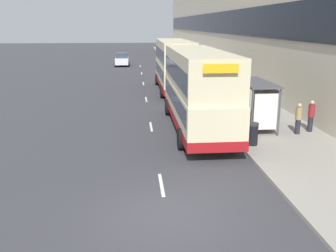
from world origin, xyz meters
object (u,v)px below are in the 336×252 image
object	(u,v)px
pedestrian_at_shelter	(311,116)
bus_shelter	(259,96)
double_decker_bus_ahead	(174,65)
pedestrian_2	(255,106)
pedestrian_3	(228,97)
car_0	(122,60)
pedestrian_1	(298,118)
litter_bin	(252,134)
double_decker_bus_near	(197,89)

from	to	relation	value
pedestrian_at_shelter	bus_shelter	bearing A→B (deg)	157.63
double_decker_bus_ahead	pedestrian_2	world-z (taller)	double_decker_bus_ahead
pedestrian_2	pedestrian_3	size ratio (longest dim) A/B	0.94
car_0	pedestrian_1	xyz separation A→B (m)	(9.94, -34.94, 0.08)
bus_shelter	litter_bin	distance (m)	3.42
pedestrian_1	pedestrian_2	xyz separation A→B (m)	(-1.24, 3.31, -0.01)
bus_shelter	double_decker_bus_near	size ratio (longest dim) A/B	0.40
bus_shelter	pedestrian_1	size ratio (longest dim) A/B	2.62
bus_shelter	pedestrian_at_shelter	world-z (taller)	bus_shelter
double_decker_bus_near	double_decker_bus_ahead	xyz separation A→B (m)	(0.07, 12.42, -0.00)
double_decker_bus_ahead	car_0	distance (m)	21.43
double_decker_bus_near	pedestrian_1	size ratio (longest dim) A/B	6.63
double_decker_bus_ahead	pedestrian_3	distance (m)	8.99
bus_shelter	pedestrian_2	size ratio (longest dim) A/B	2.66
car_0	double_decker_bus_near	bearing A→B (deg)	98.53
litter_bin	pedestrian_3	bearing A→B (deg)	84.91
double_decker_bus_near	car_0	world-z (taller)	double_decker_bus_near
car_0	pedestrian_at_shelter	size ratio (longest dim) A/B	2.36
car_0	litter_bin	xyz separation A→B (m)	(7.06, -36.49, -0.21)
pedestrian_2	pedestrian_3	distance (m)	2.57
pedestrian_at_shelter	double_decker_bus_near	bearing A→B (deg)	166.71
car_0	pedestrian_3	xyz separation A→B (m)	(7.70, -29.27, 0.12)
double_decker_bus_ahead	pedestrian_1	distance (m)	15.04
double_decker_bus_near	double_decker_bus_ahead	world-z (taller)	same
car_0	pedestrian_2	distance (m)	32.81
litter_bin	pedestrian_2	bearing A→B (deg)	71.26
double_decker_bus_near	car_0	distance (m)	33.60
pedestrian_at_shelter	pedestrian_1	world-z (taller)	pedestrian_at_shelter
litter_bin	car_0	bearing A→B (deg)	100.94
bus_shelter	car_0	bearing A→B (deg)	103.87
double_decker_bus_near	pedestrian_3	bearing A→B (deg)	55.30
pedestrian_1	pedestrian_2	world-z (taller)	pedestrian_1
bus_shelter	pedestrian_at_shelter	distance (m)	2.86
car_0	double_decker_bus_ahead	bearing A→B (deg)	103.67
bus_shelter	pedestrian_2	distance (m)	2.16
bus_shelter	double_decker_bus_near	distance (m)	3.34
bus_shelter	pedestrian_1	world-z (taller)	bus_shelter
pedestrian_2	litter_bin	xyz separation A→B (m)	(-1.65, -4.86, -0.28)
double_decker_bus_ahead	pedestrian_2	size ratio (longest dim) A/B	6.48
pedestrian_at_shelter	pedestrian_3	size ratio (longest dim) A/B	0.99
pedestrian_1	pedestrian_3	world-z (taller)	pedestrian_3
double_decker_bus_near	pedestrian_2	world-z (taller)	double_decker_bus_near
pedestrian_at_shelter	pedestrian_3	bearing A→B (deg)	120.27
double_decker_bus_near	double_decker_bus_ahead	distance (m)	12.42
double_decker_bus_near	pedestrian_3	size ratio (longest dim) A/B	6.32
pedestrian_at_shelter	pedestrian_3	xyz separation A→B (m)	(-3.09, 5.30, 0.01)
bus_shelter	litter_bin	xyz separation A→B (m)	(-1.22, -2.96, -1.21)
bus_shelter	litter_bin	size ratio (longest dim) A/B	4.00
pedestrian_2	litter_bin	bearing A→B (deg)	-108.74
pedestrian_2	pedestrian_3	bearing A→B (deg)	113.04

